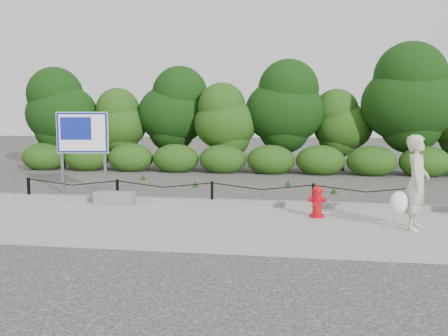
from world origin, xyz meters
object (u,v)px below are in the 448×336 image
object	(u,v)px
concrete_block	(114,198)
advertising_sign	(82,136)
fire_hydrant	(317,202)
pedestrian	(416,184)

from	to	relation	value
concrete_block	advertising_sign	size ratio (longest dim) A/B	0.41
fire_hydrant	advertising_sign	size ratio (longest dim) A/B	0.29
fire_hydrant	pedestrian	xyz separation A→B (m)	(1.84, -0.89, 0.56)
advertising_sign	concrete_block	bearing A→B (deg)	-57.36
fire_hydrant	concrete_block	xyz separation A→B (m)	(-5.03, 0.81, -0.18)
fire_hydrant	concrete_block	bearing A→B (deg)	175.59
concrete_block	advertising_sign	distance (m)	3.01
pedestrian	advertising_sign	size ratio (longest dim) A/B	0.76
fire_hydrant	advertising_sign	distance (m)	7.43
advertising_sign	pedestrian	bearing A→B (deg)	-32.26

